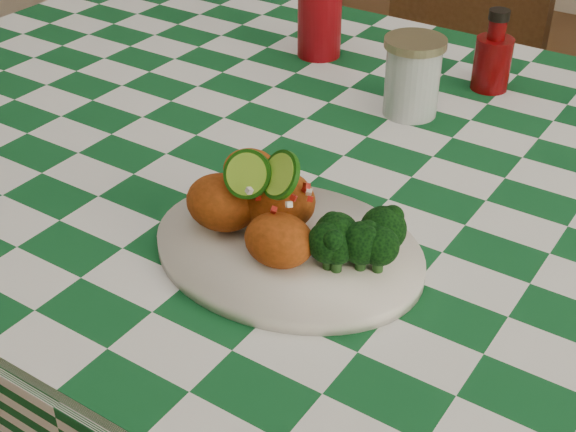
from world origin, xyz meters
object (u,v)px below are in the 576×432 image
Objects in this scene: plate at (288,250)px; red_tumbler at (320,19)px; wooden_chair_left at (420,130)px; dining_table at (334,365)px; fried_chicken_pile at (271,198)px; mason_jar at (412,77)px; ketchup_bottle at (494,50)px.

red_tumbler is (-0.28, 0.51, 0.06)m from plate.
dining_table is at bearing -71.05° from wooden_chair_left.
dining_table is at bearing 105.26° from plate.
wooden_chair_left reaches higher than dining_table.
red_tumbler reaches higher than plate.
fried_chicken_pile is 1.25× the size of red_tumbler.
mason_jar is at bearing 84.35° from dining_table.
ketchup_bottle is at bearing 75.40° from dining_table.
red_tumbler is at bearing -86.99° from wooden_chair_left.
wooden_chair_left reaches higher than plate.
dining_table is 10.22× the size of fried_chicken_pile.
plate is 2.68× the size of mason_jar.
fried_chicken_pile reaches higher than wooden_chair_left.
fried_chicken_pile is at bearing -86.40° from mason_jar.
red_tumbler is 0.26m from mason_jar.
ketchup_bottle is at bearing 6.43° from red_tumbler.
plate is 2.46× the size of ketchup_bottle.
fried_chicken_pile reaches higher than dining_table.
red_tumbler is at bearing 116.41° from fried_chicken_pile.
dining_table is 0.47m from plate.
fried_chicken_pile reaches higher than mason_jar.
plate is at bearing -91.91° from ketchup_bottle.
plate is at bearing -74.74° from dining_table.
mason_jar is 0.13× the size of wooden_chair_left.
ketchup_bottle is 0.16m from mason_jar.
dining_table is 0.56m from ketchup_bottle.
red_tumbler reaches higher than dining_table.
plate is 1.93× the size of fried_chicken_pile.
red_tumbler reaches higher than fried_chicken_pile.
dining_table is 14.21× the size of mason_jar.
plate is at bearing -83.25° from mason_jar.
mason_jar is (0.02, 0.17, 0.45)m from dining_table.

